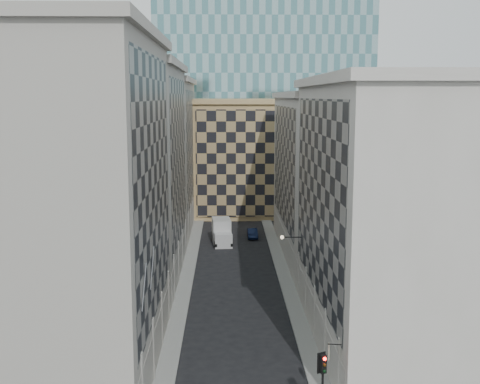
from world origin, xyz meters
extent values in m
cube|color=gray|center=(-5.25, 30.00, 0.07)|extent=(1.50, 100.00, 0.15)
cube|color=gray|center=(5.25, 30.00, 0.07)|extent=(1.50, 100.00, 0.15)
cube|color=#A59E95|center=(-11.00, 11.00, 11.50)|extent=(10.00, 22.00, 23.00)
cube|color=gray|center=(-6.12, 11.00, 13.00)|extent=(0.25, 19.36, 18.00)
cube|color=#A59E95|center=(-6.20, 11.00, 1.60)|extent=(0.45, 21.12, 3.20)
cube|color=#A59E95|center=(-11.00, 11.00, 23.35)|extent=(10.80, 22.80, 0.70)
cylinder|color=#A59E95|center=(-6.35, 8.25, 2.20)|extent=(0.90, 0.90, 4.40)
cylinder|color=#A59E95|center=(-6.35, 13.75, 2.20)|extent=(0.90, 0.90, 4.40)
cylinder|color=#A59E95|center=(-6.35, 19.25, 2.20)|extent=(0.90, 0.90, 4.40)
cube|color=#99978E|center=(-11.00, 33.00, 11.00)|extent=(10.00, 22.00, 22.00)
cube|color=gray|center=(-6.12, 33.00, 12.50)|extent=(0.25, 19.36, 17.00)
cube|color=#99978E|center=(-6.20, 33.00, 1.60)|extent=(0.45, 21.12, 3.20)
cube|color=#99978E|center=(-11.00, 33.00, 22.35)|extent=(10.80, 22.80, 0.70)
cylinder|color=#99978E|center=(-6.35, 24.75, 2.20)|extent=(0.90, 0.90, 4.40)
cylinder|color=#99978E|center=(-6.35, 30.25, 2.20)|extent=(0.90, 0.90, 4.40)
cylinder|color=#99978E|center=(-6.35, 35.75, 2.20)|extent=(0.90, 0.90, 4.40)
cylinder|color=#99978E|center=(-6.35, 41.25, 2.20)|extent=(0.90, 0.90, 4.40)
cube|color=#A59E95|center=(-11.00, 55.00, 10.50)|extent=(10.00, 22.00, 21.00)
cube|color=gray|center=(-6.12, 55.00, 12.00)|extent=(0.25, 19.36, 16.00)
cube|color=#A59E95|center=(-6.20, 55.00, 1.60)|extent=(0.45, 21.12, 3.20)
cube|color=#A59E95|center=(-11.00, 55.00, 21.35)|extent=(10.80, 22.80, 0.70)
cylinder|color=#A59E95|center=(-6.35, 46.75, 2.20)|extent=(0.90, 0.90, 4.40)
cylinder|color=#A59E95|center=(-6.35, 52.25, 2.20)|extent=(0.90, 0.90, 4.40)
cylinder|color=#A59E95|center=(-6.35, 57.75, 2.20)|extent=(0.90, 0.90, 4.40)
cylinder|color=#A59E95|center=(-6.35, 63.25, 2.20)|extent=(0.90, 0.90, 4.40)
cube|color=beige|center=(11.00, 15.00, 10.00)|extent=(10.00, 26.00, 20.00)
cube|color=gray|center=(6.12, 15.00, 11.50)|extent=(0.25, 22.88, 15.00)
cube|color=beige|center=(6.20, 15.00, 1.60)|extent=(0.45, 24.96, 3.20)
cube|color=beige|center=(11.00, 15.00, 20.35)|extent=(10.80, 26.80, 0.70)
cylinder|color=beige|center=(6.35, 4.60, 2.20)|extent=(0.90, 0.90, 4.40)
cylinder|color=beige|center=(6.35, 9.80, 2.20)|extent=(0.90, 0.90, 4.40)
cylinder|color=beige|center=(6.35, 15.00, 2.20)|extent=(0.90, 0.90, 4.40)
cylinder|color=beige|center=(6.35, 20.20, 2.20)|extent=(0.90, 0.90, 4.40)
cylinder|color=beige|center=(6.35, 25.40, 2.20)|extent=(0.90, 0.90, 4.40)
cube|color=beige|center=(11.00, 42.00, 9.50)|extent=(10.00, 28.00, 19.00)
cube|color=gray|center=(6.12, 42.00, 11.00)|extent=(0.25, 24.64, 14.00)
cube|color=beige|center=(6.20, 42.00, 1.60)|extent=(0.45, 26.88, 3.20)
cube|color=beige|center=(11.00, 42.00, 19.35)|extent=(10.80, 28.80, 0.70)
cube|color=tan|center=(2.00, 68.00, 9.00)|extent=(16.00, 14.00, 18.00)
cube|color=tan|center=(2.00, 60.90, 9.00)|extent=(15.20, 0.25, 16.50)
cube|color=tan|center=(2.00, 68.00, 18.40)|extent=(16.80, 14.80, 0.80)
cube|color=#292420|center=(0.00, 82.00, 14.00)|extent=(6.00, 6.00, 28.00)
cube|color=#292420|center=(0.00, 82.00, 28.70)|extent=(7.00, 7.00, 1.40)
cylinder|color=gray|center=(-5.90, 4.00, 8.00)|extent=(0.10, 2.33, 2.33)
cylinder|color=gray|center=(-5.90, 8.00, 8.00)|extent=(0.10, 2.33, 2.33)
cylinder|color=black|center=(5.10, 24.00, 6.20)|extent=(1.80, 0.08, 0.08)
sphere|color=#FFE5B2|center=(4.20, 24.00, 6.20)|extent=(0.36, 0.36, 0.36)
cube|color=black|center=(4.55, 2.00, 3.94)|extent=(0.43, 0.40, 1.11)
cube|color=black|center=(4.48, 2.17, 3.94)|extent=(0.52, 0.27, 1.26)
sphere|color=#FF0C07|center=(4.62, 1.85, 4.32)|extent=(0.20, 0.20, 0.20)
sphere|color=#331E05|center=(4.62, 1.85, 3.94)|extent=(0.20, 0.20, 0.20)
sphere|color=black|center=(4.62, 1.85, 3.57)|extent=(0.20, 0.20, 0.20)
cube|color=silver|center=(-1.42, 45.01, 0.91)|extent=(2.43, 2.61, 1.82)
cube|color=silver|center=(-1.65, 47.63, 1.57)|extent=(2.63, 3.83, 3.13)
cylinder|color=black|center=(-2.36, 44.12, 0.45)|extent=(0.38, 0.93, 0.91)
cylinder|color=black|center=(-0.34, 44.29, 0.45)|extent=(0.38, 0.93, 0.91)
cylinder|color=black|center=(-2.76, 48.75, 0.45)|extent=(0.38, 0.93, 0.91)
cylinder|color=black|center=(-0.75, 48.93, 0.45)|extent=(0.38, 0.93, 0.91)
imported|color=#0E1836|center=(2.58, 49.88, 0.64)|extent=(1.43, 3.89, 1.27)
cylinder|color=black|center=(5.60, 4.00, 4.26)|extent=(0.91, 0.20, 0.06)
cube|color=tan|center=(5.22, 4.00, 3.80)|extent=(0.19, 0.80, 0.80)
camera|label=1|loc=(-1.00, -30.49, 19.17)|focal=45.00mm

